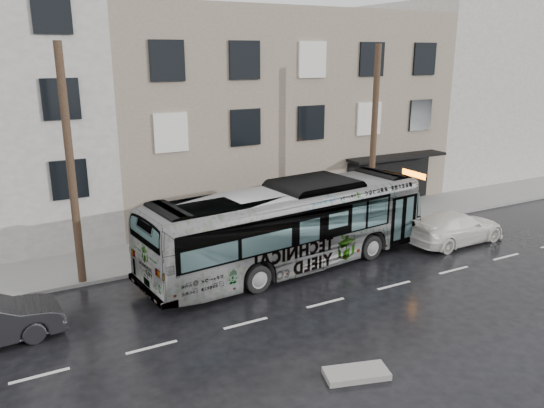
{
  "coord_description": "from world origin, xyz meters",
  "views": [
    {
      "loc": [
        -9.94,
        -17.01,
        8.73
      ],
      "look_at": [
        0.46,
        2.5,
        2.41
      ],
      "focal_mm": 35.0,
      "sensor_mm": 36.0,
      "label": 1
    }
  ],
  "objects_px": {
    "bus": "(290,226)",
    "utility_pole_front": "(374,140)",
    "sign_post": "(387,202)",
    "utility_pole_rear": "(71,168)",
    "white_sedan": "(455,227)"
  },
  "relations": [
    {
      "from": "utility_pole_front",
      "to": "utility_pole_rear",
      "type": "bearing_deg",
      "value": 180.0
    },
    {
      "from": "sign_post",
      "to": "bus",
      "type": "distance_m",
      "value": 7.41
    },
    {
      "from": "sign_post",
      "to": "utility_pole_rear",
      "type": "bearing_deg",
      "value": 180.0
    },
    {
      "from": "utility_pole_front",
      "to": "sign_post",
      "type": "distance_m",
      "value": 3.48
    },
    {
      "from": "utility_pole_front",
      "to": "bus",
      "type": "height_order",
      "value": "utility_pole_front"
    },
    {
      "from": "utility_pole_rear",
      "to": "sign_post",
      "type": "height_order",
      "value": "utility_pole_rear"
    },
    {
      "from": "utility_pole_front",
      "to": "sign_post",
      "type": "height_order",
      "value": "utility_pole_front"
    },
    {
      "from": "bus",
      "to": "utility_pole_front",
      "type": "bearing_deg",
      "value": -76.01
    },
    {
      "from": "utility_pole_front",
      "to": "bus",
      "type": "distance_m",
      "value": 6.97
    },
    {
      "from": "utility_pole_front",
      "to": "white_sedan",
      "type": "height_order",
      "value": "utility_pole_front"
    },
    {
      "from": "sign_post",
      "to": "utility_pole_front",
      "type": "bearing_deg",
      "value": 180.0
    },
    {
      "from": "sign_post",
      "to": "bus",
      "type": "bearing_deg",
      "value": -162.42
    },
    {
      "from": "utility_pole_rear",
      "to": "sign_post",
      "type": "xyz_separation_m",
      "value": [
        15.1,
        0.0,
        -3.3
      ]
    },
    {
      "from": "sign_post",
      "to": "white_sedan",
      "type": "height_order",
      "value": "sign_post"
    },
    {
      "from": "white_sedan",
      "to": "utility_pole_front",
      "type": "bearing_deg",
      "value": 34.57
    }
  ]
}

